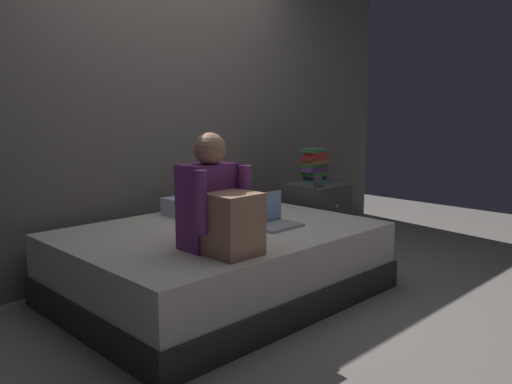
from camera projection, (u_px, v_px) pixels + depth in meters
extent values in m
plane|color=gray|center=(273.00, 299.00, 3.43)|extent=(8.00, 8.00, 0.00)
cube|color=slate|center=(162.00, 95.00, 4.06)|extent=(5.60, 0.10, 2.70)
cube|color=#332D2B|center=(220.00, 282.00, 3.49)|extent=(2.00, 1.50, 0.18)
cube|color=beige|center=(220.00, 249.00, 3.45)|extent=(1.96, 1.46, 0.28)
cube|color=#474442|center=(315.00, 218.00, 4.52)|extent=(0.44, 0.44, 0.60)
sphere|color=gray|center=(336.00, 206.00, 4.34)|extent=(0.04, 0.04, 0.04)
cube|color=#75337A|center=(207.00, 206.00, 2.92)|extent=(0.30, 0.20, 0.48)
sphere|color=#A87C5E|center=(210.00, 149.00, 2.85)|extent=(0.18, 0.18, 0.18)
cube|color=#A87C5E|center=(234.00, 224.00, 2.78)|extent=(0.26, 0.24, 0.34)
cylinder|color=#75337A|center=(200.00, 202.00, 2.70)|extent=(0.07, 0.07, 0.34)
cylinder|color=#75337A|center=(245.00, 195.00, 2.93)|extent=(0.07, 0.07, 0.34)
cube|color=#9EA0A5|center=(277.00, 226.00, 3.45)|extent=(0.32, 0.22, 0.02)
cube|color=#9EA0A5|center=(265.00, 208.00, 3.51)|extent=(0.32, 0.01, 0.20)
cube|color=#8CB2EA|center=(265.00, 208.00, 3.51)|extent=(0.29, 0.00, 0.18)
cube|color=silver|center=(205.00, 205.00, 3.91)|extent=(0.56, 0.36, 0.13)
cube|color=teal|center=(316.00, 181.00, 4.52)|extent=(0.20, 0.16, 0.03)
cube|color=black|center=(315.00, 178.00, 4.50)|extent=(0.18, 0.12, 0.03)
cube|color=#387042|center=(315.00, 174.00, 4.52)|extent=(0.19, 0.16, 0.03)
cube|color=#703D84|center=(314.00, 169.00, 4.51)|extent=(0.22, 0.13, 0.04)
cube|color=#387042|center=(315.00, 165.00, 4.50)|extent=(0.23, 0.12, 0.03)
cube|color=brown|center=(315.00, 162.00, 4.50)|extent=(0.21, 0.15, 0.03)
cube|color=#9E2D28|center=(315.00, 158.00, 4.48)|extent=(0.22, 0.13, 0.03)
cube|color=#9E2D28|center=(316.00, 154.00, 4.48)|extent=(0.19, 0.12, 0.03)
cube|color=#387042|center=(313.00, 150.00, 4.48)|extent=(0.18, 0.15, 0.03)
cylinder|color=#3D3D42|center=(318.00, 182.00, 4.29)|extent=(0.08, 0.08, 0.09)
ellipsoid|color=#3D4C8E|center=(258.00, 207.00, 3.94)|extent=(0.16, 0.14, 0.09)
ellipsoid|color=#8E3D47|center=(256.00, 204.00, 4.00)|extent=(0.20, 0.17, 0.11)
ellipsoid|color=#8E3D47|center=(249.00, 206.00, 3.95)|extent=(0.17, 0.15, 0.09)
ellipsoid|color=#8E3D47|center=(250.00, 206.00, 3.99)|extent=(0.15, 0.13, 0.08)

